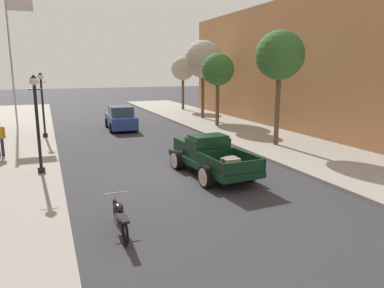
% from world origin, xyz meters
% --- Properties ---
extents(ground_plane, '(140.00, 140.00, 0.00)m').
position_xyz_m(ground_plane, '(0.00, 0.00, 0.00)').
color(ground_plane, '#333338').
extents(sidewalk_right, '(5.50, 64.00, 0.15)m').
position_xyz_m(sidewalk_right, '(7.25, 0.00, 0.07)').
color(sidewalk_right, '#9E998E').
rests_on(sidewalk_right, ground).
extents(building_right_storefront, '(12.00, 28.00, 8.74)m').
position_xyz_m(building_right_storefront, '(16.00, 7.61, 4.37)').
color(building_right_storefront, '#B27A4C').
rests_on(building_right_storefront, ground).
extents(hotrod_truck_dark_green, '(2.37, 5.01, 1.58)m').
position_xyz_m(hotrod_truck_dark_green, '(1.13, -0.41, 0.75)').
color(hotrod_truck_dark_green, black).
rests_on(hotrod_truck_dark_green, ground).
extents(motorcycle_parked, '(0.62, 2.12, 0.93)m').
position_xyz_m(motorcycle_parked, '(-3.30, -4.61, 0.44)').
color(motorcycle_parked, black).
rests_on(motorcycle_parked, ground).
extents(car_background_blue, '(2.02, 4.37, 1.65)m').
position_xyz_m(car_background_blue, '(-0.04, 11.98, 0.77)').
color(car_background_blue, '#284293').
rests_on(car_background_blue, ground).
extents(street_lamp_near, '(0.50, 0.32, 3.85)m').
position_xyz_m(street_lamp_near, '(-5.22, 1.65, 2.39)').
color(street_lamp_near, black).
rests_on(street_lamp_near, sidewalk_left).
extents(street_lamp_far, '(0.50, 0.32, 3.85)m').
position_xyz_m(street_lamp_far, '(-5.04, 9.88, 2.39)').
color(street_lamp_far, black).
rests_on(street_lamp_far, sidewalk_left).
extents(flagpole, '(1.74, 0.16, 9.16)m').
position_xyz_m(flagpole, '(-6.61, 14.63, 5.77)').
color(flagpole, '#B2B2B7').
rests_on(flagpole, sidewalk_left).
extents(street_tree_nearest, '(2.56, 2.56, 6.03)m').
position_xyz_m(street_tree_nearest, '(6.65, 2.87, 4.86)').
color(street_tree_nearest, brown).
rests_on(street_tree_nearest, sidewalk_right).
extents(street_tree_second, '(2.29, 2.29, 5.15)m').
position_xyz_m(street_tree_second, '(6.61, 10.17, 4.12)').
color(street_tree_second, brown).
rests_on(street_tree_second, sidewalk_right).
extents(street_tree_third, '(3.01, 3.01, 6.32)m').
position_xyz_m(street_tree_third, '(7.28, 14.37, 4.94)').
color(street_tree_third, brown).
rests_on(street_tree_third, sidewalk_right).
extents(street_tree_farthest, '(2.31, 2.31, 5.22)m').
position_xyz_m(street_tree_farthest, '(8.03, 21.10, 4.17)').
color(street_tree_farthest, brown).
rests_on(street_tree_farthest, sidewalk_right).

